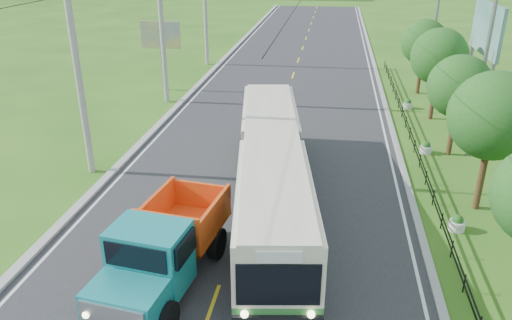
% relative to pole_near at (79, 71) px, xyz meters
% --- Properties ---
extents(ground, '(240.00, 240.00, 0.00)m').
position_rel_pole_near_xyz_m(ground, '(8.26, -9.00, -5.09)').
color(ground, '#2A5D16').
rests_on(ground, ground).
extents(road, '(14.00, 120.00, 0.02)m').
position_rel_pole_near_xyz_m(road, '(8.26, 11.00, -5.08)').
color(road, '#28282B').
rests_on(road, ground).
extents(curb_left, '(0.40, 120.00, 0.15)m').
position_rel_pole_near_xyz_m(curb_left, '(1.06, 11.00, -5.02)').
color(curb_left, '#9E9E99').
rests_on(curb_left, ground).
extents(curb_right, '(0.30, 120.00, 0.10)m').
position_rel_pole_near_xyz_m(curb_right, '(15.41, 11.00, -5.04)').
color(curb_right, '#9E9E99').
rests_on(curb_right, ground).
extents(edge_line_left, '(0.12, 120.00, 0.00)m').
position_rel_pole_near_xyz_m(edge_line_left, '(1.61, 11.00, -5.07)').
color(edge_line_left, silver).
rests_on(edge_line_left, road).
extents(edge_line_right, '(0.12, 120.00, 0.00)m').
position_rel_pole_near_xyz_m(edge_line_right, '(14.91, 11.00, -5.07)').
color(edge_line_right, silver).
rests_on(edge_line_right, road).
extents(centre_dash, '(0.12, 2.20, 0.00)m').
position_rel_pole_near_xyz_m(centre_dash, '(8.26, -9.00, -5.07)').
color(centre_dash, yellow).
rests_on(centre_dash, road).
extents(railing_right, '(0.04, 40.00, 0.60)m').
position_rel_pole_near_xyz_m(railing_right, '(16.26, 5.00, -4.79)').
color(railing_right, black).
rests_on(railing_right, ground).
extents(pole_near, '(3.51, 0.32, 10.00)m').
position_rel_pole_near_xyz_m(pole_near, '(0.00, 0.00, 0.00)').
color(pole_near, gray).
rests_on(pole_near, ground).
extents(pole_mid, '(3.51, 0.32, 10.00)m').
position_rel_pole_near_xyz_m(pole_mid, '(0.00, 12.00, 0.00)').
color(pole_mid, gray).
rests_on(pole_mid, ground).
extents(pole_far, '(3.51, 0.32, 10.00)m').
position_rel_pole_near_xyz_m(pole_far, '(0.00, 24.00, 0.00)').
color(pole_far, gray).
rests_on(pole_far, ground).
extents(tree_third, '(3.60, 3.62, 6.00)m').
position_rel_pole_near_xyz_m(tree_third, '(18.12, -0.86, -1.11)').
color(tree_third, '#382314').
rests_on(tree_third, ground).
extents(tree_fourth, '(3.24, 3.31, 5.40)m').
position_rel_pole_near_xyz_m(tree_fourth, '(18.12, 5.14, -1.51)').
color(tree_fourth, '#382314').
rests_on(tree_fourth, ground).
extents(tree_fifth, '(3.48, 3.52, 5.80)m').
position_rel_pole_near_xyz_m(tree_fifth, '(18.12, 11.14, -1.24)').
color(tree_fifth, '#382314').
rests_on(tree_fifth, ground).
extents(tree_back, '(3.30, 3.36, 5.50)m').
position_rel_pole_near_xyz_m(tree_back, '(18.12, 17.14, -1.44)').
color(tree_back, '#382314').
rests_on(tree_back, ground).
extents(streetlight_mid, '(3.02, 0.20, 9.07)m').
position_rel_pole_near_xyz_m(streetlight_mid, '(18.90, 5.00, -0.19)').
color(streetlight_mid, slate).
rests_on(streetlight_mid, ground).
extents(streetlight_far, '(3.02, 0.20, 9.07)m').
position_rel_pole_near_xyz_m(streetlight_far, '(18.90, 19.00, -0.19)').
color(streetlight_far, slate).
rests_on(streetlight_far, ground).
extents(planter_near, '(0.64, 0.64, 0.67)m').
position_rel_pole_near_xyz_m(planter_near, '(16.86, -3.00, -4.81)').
color(planter_near, silver).
rests_on(planter_near, ground).
extents(planter_mid, '(0.64, 0.64, 0.67)m').
position_rel_pole_near_xyz_m(planter_mid, '(16.86, 5.00, -4.81)').
color(planter_mid, silver).
rests_on(planter_mid, ground).
extents(planter_far, '(0.64, 0.64, 0.67)m').
position_rel_pole_near_xyz_m(planter_far, '(16.86, 13.00, -4.81)').
color(planter_far, silver).
rests_on(planter_far, ground).
extents(billboard_left, '(3.00, 0.20, 5.20)m').
position_rel_pole_near_xyz_m(billboard_left, '(-1.24, 15.00, -1.23)').
color(billboard_left, slate).
rests_on(billboard_left, ground).
extents(billboard_right, '(0.24, 6.00, 7.30)m').
position_rel_pole_near_xyz_m(billboard_right, '(20.56, 11.00, 0.25)').
color(billboard_right, slate).
rests_on(billboard_right, ground).
extents(bus, '(4.97, 16.40, 3.13)m').
position_rel_pole_near_xyz_m(bus, '(9.27, -2.07, -3.21)').
color(bus, '#317B34').
rests_on(bus, ground).
extents(dump_truck, '(3.26, 6.71, 2.71)m').
position_rel_pole_near_xyz_m(dump_truck, '(6.48, -8.05, -3.56)').
color(dump_truck, teal).
rests_on(dump_truck, ground).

